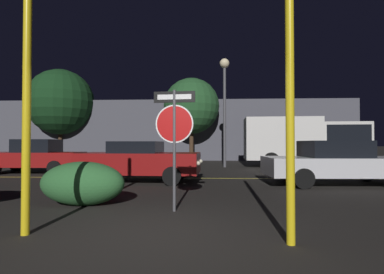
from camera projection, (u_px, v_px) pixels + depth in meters
The scene contains 14 objects.
ground_plane at pixel (152, 236), 4.27m from camera, with size 260.00×260.00×0.00m, color black.
road_center_stripe at pixel (186, 178), 11.40m from camera, with size 38.56×0.12×0.01m, color gold.
stop_sign at pixel (174, 126), 5.87m from camera, with size 0.82×0.09×2.38m.
yellow_pole_left at pixel (27, 116), 4.37m from camera, with size 0.12×0.12×3.46m, color yellow.
yellow_pole_right at pixel (290, 116), 3.95m from camera, with size 0.11×0.11×3.37m, color yellow.
hedge_bush_1 at pixel (83, 183), 6.42m from camera, with size 1.81×1.00×0.94m, color #2D6633.
passing_car_1 at pixel (35, 156), 13.40m from camera, with size 4.30×2.03×1.50m.
passing_car_2 at pixel (140, 161), 10.37m from camera, with size 4.24×2.07×1.39m.
passing_car_3 at pixel (337, 163), 9.61m from camera, with size 4.71×2.14×1.41m.
delivery_truck at pixel (306, 139), 16.88m from camera, with size 6.67×2.59×2.77m.
street_lamp at pixel (225, 89), 16.69m from camera, with size 0.54×0.54×6.07m.
tree_0 at pixel (61, 102), 23.54m from camera, with size 5.12×5.12×7.13m.
tree_1 at pixel (191, 106), 22.06m from camera, with size 4.10×4.10×6.13m.
building_backdrop at pixel (174, 131), 24.98m from camera, with size 28.53×3.56×4.75m, color #4C4C56.
Camera 1 is at (0.79, -4.26, 1.33)m, focal length 28.00 mm.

